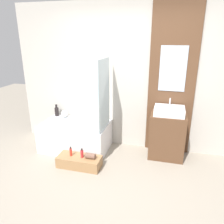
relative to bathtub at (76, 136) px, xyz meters
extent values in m
plane|color=gray|center=(0.86, -1.15, -0.26)|extent=(12.00, 12.00, 0.00)
cube|color=#B7B2A8|center=(0.86, 0.43, 1.04)|extent=(4.20, 0.06, 2.60)
cube|color=brown|center=(1.65, 0.38, 1.04)|extent=(0.78, 0.03, 2.60)
cube|color=#ADBCCC|center=(1.65, 0.36, 1.25)|extent=(0.43, 0.01, 0.75)
cube|color=white|center=(0.00, 0.00, 0.00)|extent=(1.22, 0.75, 0.51)
cube|color=silver|center=(0.00, 0.00, 0.25)|extent=(0.95, 0.53, 0.01)
cube|color=silver|center=(0.58, -0.05, 0.84)|extent=(0.01, 0.61, 1.18)
cube|color=#997047|center=(0.30, -0.56, -0.17)|extent=(0.71, 0.30, 0.18)
cube|color=brown|center=(1.65, 0.14, 0.14)|extent=(0.58, 0.44, 0.79)
cube|color=white|center=(1.65, 0.14, 0.59)|extent=(0.49, 0.38, 0.13)
cylinder|color=silver|center=(1.65, 0.24, 0.72)|extent=(0.02, 0.02, 0.13)
cylinder|color=black|center=(-0.52, 0.29, 0.33)|extent=(0.08, 0.08, 0.16)
cylinder|color=black|center=(-0.52, 0.29, 0.45)|extent=(0.04, 0.04, 0.07)
sphere|color=silver|center=(-0.33, 0.26, 0.32)|extent=(0.14, 0.14, 0.14)
cylinder|color=red|center=(0.16, -0.56, -0.01)|extent=(0.04, 0.04, 0.13)
cylinder|color=black|center=(0.16, -0.56, 0.07)|extent=(0.02, 0.02, 0.03)
cylinder|color=red|center=(0.35, -0.56, -0.01)|extent=(0.05, 0.05, 0.13)
cylinder|color=black|center=(0.35, -0.56, 0.06)|extent=(0.03, 0.03, 0.03)
cylinder|color=brown|center=(0.49, -0.56, -0.03)|extent=(0.16, 0.09, 0.09)
camera|label=1|loc=(1.61, -3.41, 1.77)|focal=35.00mm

